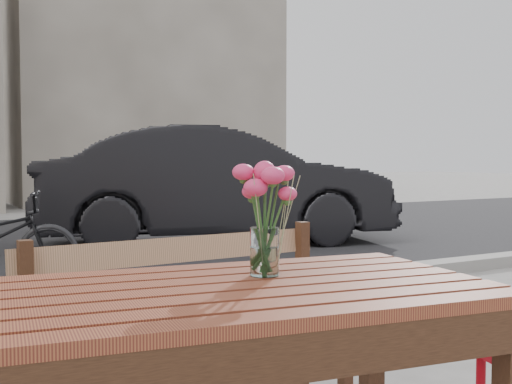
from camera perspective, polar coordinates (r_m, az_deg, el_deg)
street at (r=6.85m, az=-20.90°, el=-6.56°), size 30.00×8.12×0.12m
main_table at (r=1.75m, az=-1.03°, el=-12.56°), size 1.40×0.93×0.81m
main_bench at (r=2.71m, az=-5.93°, el=-10.26°), size 1.41×0.49×0.86m
main_vase at (r=1.83m, az=0.77°, el=-1.14°), size 0.18×0.18×0.33m
parked_car at (r=8.64m, az=-3.64°, el=0.54°), size 4.97×2.75×1.55m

